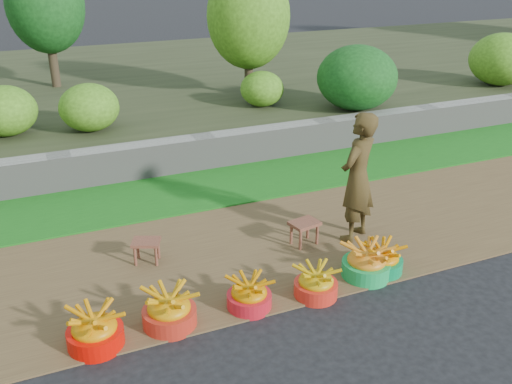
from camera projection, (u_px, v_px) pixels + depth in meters
name	position (u px, v px, depth m)	size (l,w,h in m)	color
ground_plane	(330.00, 300.00, 5.91)	(120.00, 120.00, 0.00)	black
dirt_shoulder	(278.00, 245.00, 6.96)	(80.00, 2.50, 0.02)	brown
grass_verge	(222.00, 185.00, 8.64)	(80.00, 1.50, 0.04)	#186617
retaining_wall	(204.00, 152.00, 9.25)	(80.00, 0.35, 0.55)	gray
earth_bank	(137.00, 88.00, 13.37)	(80.00, 10.00, 0.50)	#2F361E
basin_a	(95.00, 330.00, 5.18)	(0.52, 0.52, 0.38)	red
basin_b	(169.00, 310.00, 5.46)	(0.52, 0.52, 0.39)	#AE2416
basin_c	(249.00, 295.00, 5.73)	(0.46, 0.46, 0.34)	red
basin_d	(316.00, 283.00, 5.92)	(0.46, 0.46, 0.34)	red
basin_e	(366.00, 263.00, 6.25)	(0.54, 0.54, 0.40)	green
basin_f	(381.00, 260.00, 6.35)	(0.48, 0.48, 0.36)	#047D41
stool_left	(146.00, 245.00, 6.50)	(0.38, 0.34, 0.28)	brown
stool_right	(304.00, 226.00, 6.88)	(0.38, 0.32, 0.30)	brown
vendor_woman	(358.00, 177.00, 6.81)	(0.59, 0.39, 1.61)	black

